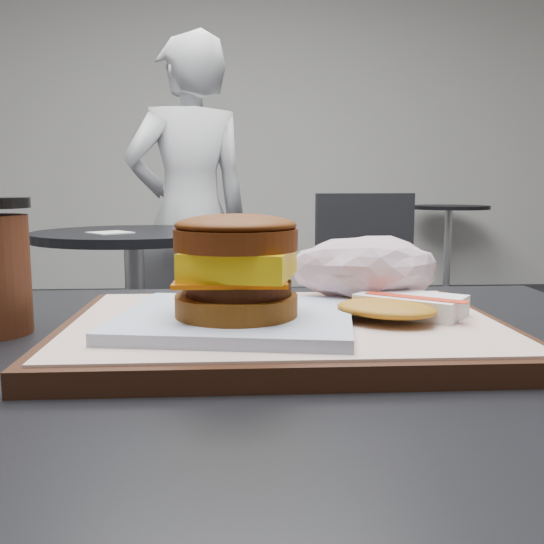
{
  "coord_description": "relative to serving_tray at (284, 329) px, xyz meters",
  "views": [
    {
      "loc": [
        0.01,
        -0.49,
        0.9
      ],
      "look_at": [
        0.04,
        -0.01,
        0.83
      ],
      "focal_mm": 40.0,
      "sensor_mm": 36.0,
      "label": 1
    }
  ],
  "objects": [
    {
      "name": "serving_tray",
      "position": [
        0.0,
        0.0,
        0.0
      ],
      "size": [
        0.38,
        0.28,
        0.02
      ],
      "color": "black",
      "rests_on": "customer_table"
    },
    {
      "name": "breakfast_sandwich",
      "position": [
        -0.04,
        -0.03,
        0.05
      ],
      "size": [
        0.22,
        0.2,
        0.09
      ],
      "color": "silver",
      "rests_on": "serving_tray"
    },
    {
      "name": "hash_brown",
      "position": [
        0.1,
        -0.01,
        0.02
      ],
      "size": [
        0.14,
        0.13,
        0.02
      ],
      "color": "white",
      "rests_on": "serving_tray"
    },
    {
      "name": "crumpled_wrapper",
      "position": [
        0.09,
        0.08,
        0.04
      ],
      "size": [
        0.15,
        0.12,
        0.07
      ],
      "primitive_type": null,
      "color": "silver",
      "rests_on": "serving_tray"
    },
    {
      "name": "neighbor_table",
      "position": [
        -0.4,
        1.63,
        -0.23
      ],
      "size": [
        0.7,
        0.7,
        0.75
      ],
      "color": "black",
      "rests_on": "ground"
    },
    {
      "name": "napkin",
      "position": [
        -0.46,
        1.54,
        -0.03
      ],
      "size": [
        0.17,
        0.17,
        0.0
      ],
      "primitive_type": "cube",
      "rotation": [
        0.0,
        0.0,
        0.68
      ],
      "color": "silver",
      "rests_on": "neighbor_table"
    },
    {
      "name": "neighbor_chair",
      "position": [
        0.34,
        1.79,
        -0.27
      ],
      "size": [
        0.64,
        0.49,
        0.88
      ],
      "color": "#A5A4A9",
      "rests_on": "ground"
    },
    {
      "name": "patron",
      "position": [
        -0.24,
        2.16,
        -0.01
      ],
      "size": [
        0.66,
        0.56,
        1.55
      ],
      "primitive_type": "imported",
      "rotation": [
        0.0,
        0.0,
        3.53
      ],
      "color": "silver",
      "rests_on": "ground"
    },
    {
      "name": "bg_table_far",
      "position": [
        1.75,
        4.48,
        -0.22
      ],
      "size": [
        0.66,
        0.66,
        0.75
      ],
      "color": "black",
      "rests_on": "ground"
    }
  ]
}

